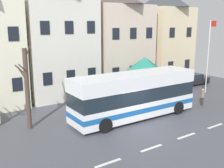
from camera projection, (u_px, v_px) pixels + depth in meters
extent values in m
cube|color=#4C4D56|center=(145.00, 130.00, 18.29)|extent=(40.00, 60.00, 0.06)
cube|color=silver|center=(108.00, 163.00, 13.97)|extent=(1.60, 0.20, 0.01)
cube|color=silver|center=(151.00, 148.00, 15.64)|extent=(1.60, 0.20, 0.01)
cube|color=silver|center=(186.00, 136.00, 17.31)|extent=(1.60, 0.20, 0.01)
cube|color=silver|center=(215.00, 126.00, 18.97)|extent=(1.60, 0.20, 0.01)
cube|color=black|center=(17.00, 84.00, 21.81)|extent=(0.80, 0.06, 1.10)
cube|color=black|center=(13.00, 34.00, 20.93)|extent=(0.80, 0.06, 1.10)
cube|color=silver|center=(57.00, 45.00, 26.01)|extent=(6.54, 5.33, 9.83)
cube|color=black|center=(48.00, 79.00, 23.20)|extent=(0.80, 0.06, 1.10)
cube|color=black|center=(71.00, 76.00, 24.41)|extent=(0.80, 0.06, 1.10)
cube|color=black|center=(92.00, 74.00, 25.63)|extent=(0.80, 0.06, 1.10)
cube|color=black|center=(45.00, 28.00, 22.26)|extent=(0.80, 0.06, 1.10)
cube|color=black|center=(69.00, 27.00, 23.47)|extent=(0.80, 0.06, 1.10)
cube|color=black|center=(91.00, 27.00, 24.68)|extent=(0.80, 0.06, 1.10)
cube|color=beige|center=(118.00, 47.00, 30.07)|extent=(6.49, 5.32, 8.87)
cube|color=black|center=(116.00, 73.00, 27.22)|extent=(0.80, 0.06, 1.10)
cube|color=black|center=(133.00, 71.00, 28.43)|extent=(0.80, 0.06, 1.10)
cube|color=black|center=(148.00, 69.00, 29.63)|extent=(0.80, 0.06, 1.10)
cube|color=black|center=(116.00, 34.00, 26.37)|extent=(0.80, 0.06, 1.10)
cube|color=black|center=(133.00, 33.00, 27.57)|extent=(0.80, 0.06, 1.10)
cube|color=black|center=(149.00, 33.00, 28.78)|extent=(0.80, 0.06, 1.10)
cube|color=beige|center=(164.00, 44.00, 33.99)|extent=(5.74, 5.27, 8.80)
cube|color=black|center=(171.00, 66.00, 31.57)|extent=(0.80, 0.06, 1.10)
cube|color=black|center=(187.00, 64.00, 33.16)|extent=(0.80, 0.06, 1.10)
cube|color=black|center=(172.00, 33.00, 30.72)|extent=(0.80, 0.06, 1.10)
cube|color=black|center=(189.00, 32.00, 32.32)|extent=(0.80, 0.06, 1.10)
cube|color=white|center=(134.00, 107.00, 20.48)|extent=(10.02, 2.75, 1.20)
cube|color=#1959A5|center=(134.00, 106.00, 20.47)|extent=(10.04, 2.77, 0.36)
cube|color=#19232D|center=(135.00, 93.00, 20.24)|extent=(9.92, 2.71, 1.01)
cube|color=white|center=(135.00, 80.00, 20.02)|extent=(10.02, 2.75, 0.94)
cube|color=#19232D|center=(181.00, 84.00, 22.94)|extent=(0.10, 2.15, 0.97)
cylinder|color=black|center=(157.00, 100.00, 23.39)|extent=(1.01, 0.30, 1.00)
cylinder|color=black|center=(178.00, 108.00, 21.39)|extent=(1.01, 0.30, 1.00)
cylinder|color=black|center=(87.00, 115.00, 19.72)|extent=(1.01, 0.30, 1.00)
cylinder|color=black|center=(105.00, 125.00, 17.73)|extent=(1.01, 0.30, 1.00)
cylinder|color=#473D33|center=(120.00, 84.00, 26.32)|extent=(0.14, 0.14, 2.40)
cylinder|color=#473D33|center=(145.00, 80.00, 28.16)|extent=(0.14, 0.14, 2.40)
cylinder|color=#473D33|center=(142.00, 91.00, 23.68)|extent=(0.14, 0.14, 2.40)
cylinder|color=#473D33|center=(169.00, 86.00, 25.51)|extent=(0.14, 0.14, 2.40)
pyramid|color=#24826C|center=(144.00, 65.00, 25.49)|extent=(3.60, 3.60, 1.51)
cube|color=black|center=(192.00, 80.00, 31.49)|extent=(4.15, 2.03, 0.62)
cube|color=#1E232D|center=(191.00, 76.00, 31.27)|extent=(2.52, 1.73, 0.46)
cylinder|color=black|center=(194.00, 79.00, 32.95)|extent=(0.65, 0.23, 0.64)
cylinder|color=black|center=(206.00, 82.00, 31.50)|extent=(0.65, 0.23, 0.64)
cylinder|color=black|center=(178.00, 82.00, 31.56)|extent=(0.65, 0.23, 0.64)
cylinder|color=black|center=(189.00, 85.00, 30.11)|extent=(0.65, 0.23, 0.64)
cube|color=slate|center=(160.00, 89.00, 27.57)|extent=(4.64, 2.13, 0.57)
cube|color=#1E232D|center=(159.00, 84.00, 27.30)|extent=(2.82, 1.77, 0.56)
cylinder|color=black|center=(163.00, 87.00, 29.15)|extent=(0.65, 0.25, 0.64)
cylinder|color=black|center=(176.00, 90.00, 27.89)|extent=(0.65, 0.25, 0.64)
cylinder|color=black|center=(144.00, 91.00, 27.30)|extent=(0.65, 0.25, 0.64)
cylinder|color=black|center=(157.00, 94.00, 26.04)|extent=(0.65, 0.25, 0.64)
cylinder|color=#38332D|center=(172.00, 96.00, 25.19)|extent=(0.12, 0.12, 0.80)
cylinder|color=#38332D|center=(174.00, 96.00, 25.29)|extent=(0.12, 0.12, 0.80)
cylinder|color=gray|center=(173.00, 89.00, 25.09)|extent=(0.32, 0.32, 0.68)
sphere|color=#9E7A60|center=(174.00, 84.00, 24.99)|extent=(0.23, 0.23, 0.23)
cylinder|color=#38332D|center=(203.00, 101.00, 23.55)|extent=(0.14, 0.14, 0.74)
cylinder|color=#38332D|center=(201.00, 101.00, 23.73)|extent=(0.14, 0.14, 0.74)
cylinder|color=#7F6B56|center=(203.00, 94.00, 23.50)|extent=(0.31, 0.31, 0.58)
sphere|color=tan|center=(203.00, 90.00, 23.41)|extent=(0.22, 0.22, 0.22)
cylinder|color=black|center=(188.00, 96.00, 25.40)|extent=(0.17, 0.17, 0.70)
cylinder|color=black|center=(186.00, 96.00, 25.50)|extent=(0.17, 0.17, 0.70)
cylinder|color=#7F6B56|center=(187.00, 89.00, 25.31)|extent=(0.30, 0.30, 0.63)
sphere|color=tan|center=(187.00, 85.00, 25.22)|extent=(0.21, 0.21, 0.21)
cube|color=brown|center=(132.00, 90.00, 27.26)|extent=(1.75, 0.45, 0.08)
cube|color=brown|center=(131.00, 87.00, 27.39)|extent=(1.75, 0.06, 0.40)
cube|color=#2D2D33|center=(126.00, 93.00, 26.86)|extent=(0.08, 0.36, 0.45)
cube|color=#2D2D33|center=(138.00, 91.00, 27.75)|extent=(0.08, 0.36, 0.45)
cylinder|color=silver|center=(208.00, 57.00, 27.18)|extent=(0.10, 0.10, 7.28)
cube|color=red|center=(213.00, 24.00, 26.70)|extent=(0.90, 0.03, 0.56)
cylinder|color=#47382D|center=(27.00, 90.00, 17.96)|extent=(0.31, 0.31, 5.45)
cylinder|color=#47382D|center=(26.00, 65.00, 17.87)|extent=(0.30, 0.58, 0.71)
cylinder|color=#47382D|center=(27.00, 52.00, 17.97)|extent=(0.73, 0.97, 0.82)
cylinder|color=#47382D|center=(22.00, 74.00, 17.84)|extent=(0.46, 0.64, 0.89)
cylinder|color=#47382D|center=(22.00, 68.00, 17.05)|extent=(0.76, 1.00, 0.66)
cylinder|color=#47382D|center=(21.00, 70.00, 17.43)|extent=(0.77, 0.20, 0.77)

